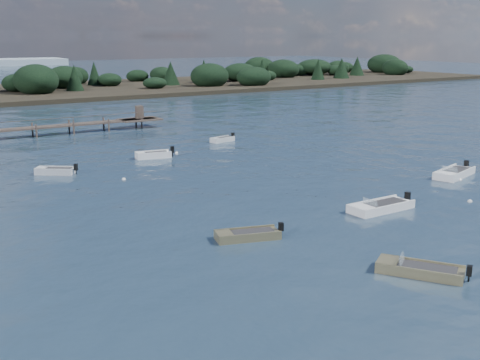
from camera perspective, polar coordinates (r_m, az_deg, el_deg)
ground at (r=86.19m, az=-15.17°, el=5.61°), size 400.00×400.00×0.00m
tender_far_grey_b at (r=65.11m, az=-1.68°, el=3.78°), size 3.13×1.60×1.05m
dinghy_mid_white_a at (r=40.45m, az=13.19°, el=-2.61°), size 4.95×1.75×1.16m
tender_far_grey at (r=52.03m, az=-17.11°, el=0.72°), size 3.24×2.87×1.12m
dinghy_mid_grey at (r=33.97m, az=0.71°, el=-5.38°), size 3.98×2.40×0.99m
dinghy_near_olive at (r=30.36m, az=16.65°, el=-8.31°), size 3.40×4.19×1.06m
tender_far_white at (r=56.92m, az=-8.21°, el=2.26°), size 3.70×1.90×1.24m
dinghy_mid_white_b at (r=51.88m, az=19.64°, el=0.50°), size 5.09×2.95×1.24m
buoy_b at (r=44.37m, az=20.96°, el=-1.94°), size 0.32×0.32×0.32m
buoy_c at (r=33.72m, az=0.64°, el=-5.76°), size 0.32×0.32×0.32m
buoy_d at (r=50.64m, az=20.11°, el=-0.03°), size 0.32×0.32×0.32m
buoy_e at (r=58.96m, az=-6.03°, el=2.54°), size 0.32×0.32×0.32m
buoy_extra_a at (r=48.70m, az=-10.95°, el=0.04°), size 0.32×0.32×0.32m
far_headland at (r=132.06m, az=-10.38°, el=9.29°), size 190.00×40.00×5.80m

